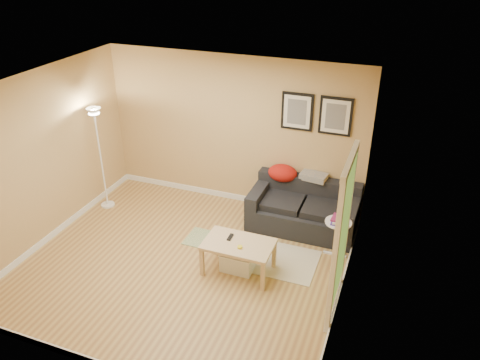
{
  "coord_description": "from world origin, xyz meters",
  "views": [
    {
      "loc": [
        2.68,
        -4.83,
        4.24
      ],
      "look_at": [
        0.55,
        0.85,
        1.05
      ],
      "focal_mm": 34.99,
      "sensor_mm": 36.0,
      "label": 1
    }
  ],
  "objects": [
    {
      "name": "coffee_table",
      "position": [
        0.81,
        0.11,
        0.24
      ],
      "size": [
        1.0,
        0.66,
        0.48
      ],
      "primitive_type": null,
      "rotation": [
        0.0,
        0.0,
        -0.08
      ],
      "color": "tan",
      "rests_on": "ground"
    },
    {
      "name": "storage_bin",
      "position": [
        0.78,
        0.15,
        0.14
      ],
      "size": [
        0.47,
        0.34,
        0.29
      ],
      "primitive_type": null,
      "color": "white",
      "rests_on": "ground"
    },
    {
      "name": "green_runner",
      "position": [
        0.1,
        0.65,
        0.01
      ],
      "size": [
        0.7,
        0.5,
        0.01
      ],
      "primitive_type": "cube",
      "color": "#668C4C",
      "rests_on": "ground"
    },
    {
      "name": "baseboard_back",
      "position": [
        0.0,
        1.99,
        0.05
      ],
      "size": [
        4.5,
        0.02,
        0.1
      ],
      "primitive_type": "cube",
      "color": "white",
      "rests_on": "ground"
    },
    {
      "name": "book_stack",
      "position": [
        2.02,
        0.95,
        0.63
      ],
      "size": [
        0.24,
        0.29,
        0.08
      ],
      "primitive_type": null,
      "rotation": [
        0.0,
        0.0,
        -0.23
      ],
      "color": "#48339A",
      "rests_on": "side_table"
    },
    {
      "name": "doorway",
      "position": [
        2.2,
        -0.15,
        1.02
      ],
      "size": [
        0.12,
        1.01,
        2.13
      ],
      "primitive_type": null,
      "color": "white",
      "rests_on": "ground"
    },
    {
      "name": "wall_left",
      "position": [
        -2.25,
        0.0,
        1.3
      ],
      "size": [
        0.0,
        4.0,
        4.0
      ],
      "primitive_type": "plane",
      "rotation": [
        1.57,
        0.0,
        1.57
      ],
      "color": "tan",
      "rests_on": "ground"
    },
    {
      "name": "wall_front",
      "position": [
        0.0,
        -2.0,
        1.3
      ],
      "size": [
        4.5,
        0.0,
        4.5
      ],
      "primitive_type": "plane",
      "rotation": [
        -1.57,
        0.0,
        0.0
      ],
      "color": "tan",
      "rests_on": "ground"
    },
    {
      "name": "side_table",
      "position": [
        2.02,
        0.96,
        0.3
      ],
      "size": [
        0.39,
        0.39,
        0.59
      ],
      "primitive_type": null,
      "color": "white",
      "rests_on": "ground"
    },
    {
      "name": "remote_control",
      "position": [
        0.65,
        0.19,
        0.49
      ],
      "size": [
        0.05,
        0.16,
        0.02
      ],
      "primitive_type": "cube",
      "rotation": [
        0.0,
        0.0,
        0.03
      ],
      "color": "black",
      "rests_on": "coffee_table"
    },
    {
      "name": "baseboard_left",
      "position": [
        -2.24,
        0.0,
        0.05
      ],
      "size": [
        0.02,
        4.0,
        0.1
      ],
      "primitive_type": "cube",
      "color": "white",
      "rests_on": "ground"
    },
    {
      "name": "floor",
      "position": [
        0.0,
        0.0,
        0.0
      ],
      "size": [
        4.5,
        4.5,
        0.0
      ],
      "primitive_type": "plane",
      "color": "tan",
      "rests_on": "ground"
    },
    {
      "name": "wall_back",
      "position": [
        0.0,
        2.0,
        1.3
      ],
      "size": [
        4.5,
        0.0,
        4.5
      ],
      "primitive_type": "plane",
      "rotation": [
        1.57,
        0.0,
        0.0
      ],
      "color": "tan",
      "rests_on": "ground"
    },
    {
      "name": "plaid_throw",
      "position": [
        1.44,
        1.87,
        0.78
      ],
      "size": [
        0.45,
        0.32,
        0.1
      ],
      "primitive_type": null,
      "rotation": [
        0.0,
        0.0,
        -0.14
      ],
      "color": "tan",
      "rests_on": "sofa"
    },
    {
      "name": "red_throw",
      "position": [
        0.93,
        1.82,
        0.77
      ],
      "size": [
        0.48,
        0.36,
        0.28
      ],
      "primitive_type": null,
      "color": "red",
      "rests_on": "sofa"
    },
    {
      "name": "framed_print_right",
      "position": [
        1.68,
        1.98,
        1.8
      ],
      "size": [
        0.5,
        0.04,
        0.6
      ],
      "primitive_type": null,
      "color": "black",
      "rests_on": "wall_back"
    },
    {
      "name": "ceiling",
      "position": [
        0.0,
        0.0,
        2.6
      ],
      "size": [
        4.5,
        4.5,
        0.0
      ],
      "primitive_type": "plane",
      "rotation": [
        3.14,
        0.0,
        0.0
      ],
      "color": "white",
      "rests_on": "wall_back"
    },
    {
      "name": "framed_print_left",
      "position": [
        1.08,
        1.98,
        1.8
      ],
      "size": [
        0.5,
        0.04,
        0.6
      ],
      "primitive_type": null,
      "color": "black",
      "rests_on": "wall_back"
    },
    {
      "name": "sofa",
      "position": [
        1.38,
        1.53,
        0.38
      ],
      "size": [
        1.7,
        0.9,
        0.75
      ],
      "primitive_type": null,
      "color": "black",
      "rests_on": "ground"
    },
    {
      "name": "baseboard_right",
      "position": [
        2.24,
        0.0,
        0.05
      ],
      "size": [
        0.02,
        4.0,
        0.1
      ],
      "primitive_type": "cube",
      "color": "white",
      "rests_on": "ground"
    },
    {
      "name": "floor_lamp",
      "position": [
        -2.0,
        1.0,
        0.86
      ],
      "size": [
        0.23,
        0.23,
        1.81
      ],
      "primitive_type": null,
      "color": "white",
      "rests_on": "ground"
    },
    {
      "name": "wall_right",
      "position": [
        2.25,
        0.0,
        1.3
      ],
      "size": [
        0.0,
        4.0,
        4.0
      ],
      "primitive_type": "plane",
      "rotation": [
        1.57,
        0.0,
        -1.57
      ],
      "color": "tan",
      "rests_on": "ground"
    },
    {
      "name": "area_rug",
      "position": [
        1.21,
        0.54,
        0.01
      ],
      "size": [
        1.25,
        0.85,
        0.01
      ],
      "primitive_type": "cube",
      "color": "beige",
      "rests_on": "ground"
    },
    {
      "name": "tape_roll",
      "position": [
        0.86,
        0.01,
        0.5
      ],
      "size": [
        0.07,
        0.07,
        0.03
      ],
      "primitive_type": "cylinder",
      "color": "yellow",
      "rests_on": "coffee_table"
    }
  ]
}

